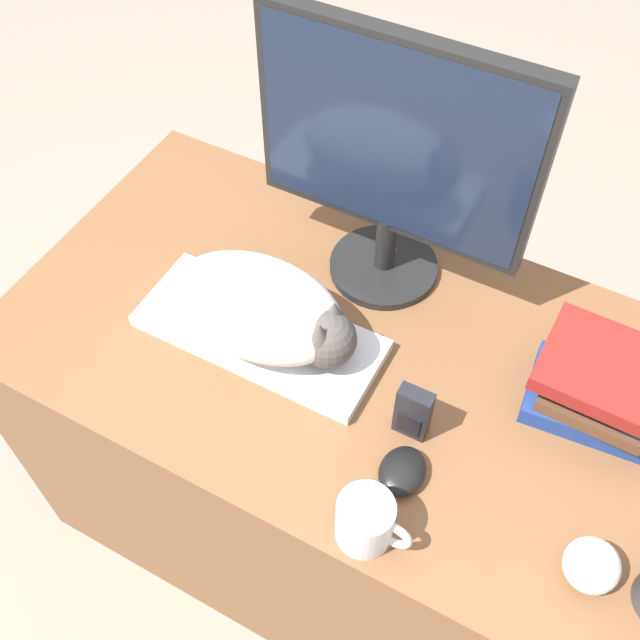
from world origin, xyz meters
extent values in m
cube|color=brown|center=(0.00, 0.33, 0.36)|extent=(1.29, 0.67, 0.72)
cube|color=silver|center=(-0.19, 0.28, 0.73)|extent=(0.42, 0.17, 0.02)
ellipsoid|color=white|center=(-0.19, 0.28, 0.80)|extent=(0.30, 0.20, 0.12)
sphere|color=#4C4742|center=(-0.06, 0.28, 0.80)|extent=(0.10, 0.10, 0.10)
cone|color=#4C4742|center=(-0.06, 0.26, 0.84)|extent=(0.03, 0.03, 0.04)
cone|color=#4C4742|center=(-0.06, 0.31, 0.84)|extent=(0.03, 0.03, 0.04)
cylinder|color=black|center=(-0.07, 0.52, 0.73)|extent=(0.20, 0.20, 0.02)
cylinder|color=black|center=(-0.07, 0.52, 0.79)|extent=(0.04, 0.04, 0.12)
cube|color=black|center=(-0.07, 0.52, 1.02)|extent=(0.47, 0.03, 0.36)
cube|color=#192338|center=(-0.07, 0.51, 1.02)|extent=(0.44, 0.01, 0.33)
ellipsoid|color=black|center=(0.13, 0.16, 0.74)|extent=(0.07, 0.09, 0.03)
cylinder|color=silver|center=(0.12, 0.05, 0.76)|extent=(0.08, 0.08, 0.09)
torus|color=silver|center=(0.16, 0.05, 0.76)|extent=(0.06, 0.01, 0.06)
sphere|color=silver|center=(0.42, 0.14, 0.76)|extent=(0.08, 0.08, 0.08)
cube|color=black|center=(0.11, 0.24, 0.77)|extent=(0.05, 0.03, 0.11)
cube|color=black|center=(0.11, 0.22, 0.76)|extent=(0.04, 0.00, 0.05)
cube|color=navy|center=(0.36, 0.41, 0.74)|extent=(0.23, 0.17, 0.03)
cube|color=brown|center=(0.35, 0.41, 0.77)|extent=(0.17, 0.16, 0.02)
cube|color=navy|center=(0.36, 0.41, 0.79)|extent=(0.22, 0.14, 0.03)
cube|color=maroon|center=(0.34, 0.41, 0.82)|extent=(0.20, 0.17, 0.03)
camera|label=1|loc=(0.26, -0.34, 1.76)|focal=42.00mm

